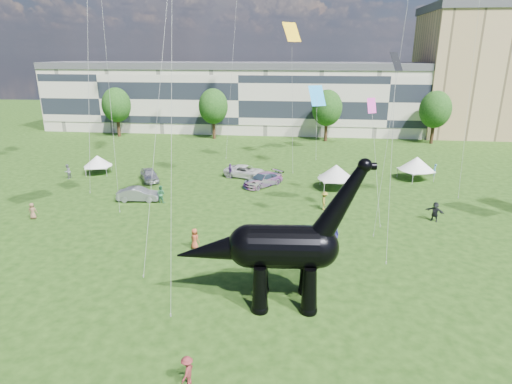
# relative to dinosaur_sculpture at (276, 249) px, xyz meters

# --- Properties ---
(ground) EXTENTS (220.00, 220.00, 0.00)m
(ground) POSITION_rel_dinosaur_sculpture_xyz_m (-2.90, -1.13, -3.69)
(ground) COLOR #16330C
(ground) RESTS_ON ground
(terrace_row) EXTENTS (78.00, 11.00, 12.00)m
(terrace_row) POSITION_rel_dinosaur_sculpture_xyz_m (-10.90, 60.87, 2.31)
(terrace_row) COLOR beige
(terrace_row) RESTS_ON ground
(apartment_block) EXTENTS (28.00, 18.00, 22.00)m
(apartment_block) POSITION_rel_dinosaur_sculpture_xyz_m (37.10, 63.87, 7.31)
(apartment_block) COLOR tan
(apartment_block) RESTS_ON ground
(tree_far_left) EXTENTS (5.20, 5.20, 9.44)m
(tree_far_left) POSITION_rel_dinosaur_sculpture_xyz_m (-32.90, 51.87, 2.60)
(tree_far_left) COLOR #382314
(tree_far_left) RESTS_ON ground
(tree_mid_left) EXTENTS (5.20, 5.20, 9.44)m
(tree_mid_left) POSITION_rel_dinosaur_sculpture_xyz_m (-14.90, 51.87, 2.60)
(tree_mid_left) COLOR #382314
(tree_mid_left) RESTS_ON ground
(tree_mid_right) EXTENTS (5.20, 5.20, 9.44)m
(tree_mid_right) POSITION_rel_dinosaur_sculpture_xyz_m (5.10, 51.87, 2.60)
(tree_mid_right) COLOR #382314
(tree_mid_right) RESTS_ON ground
(tree_far_right) EXTENTS (5.20, 5.20, 9.44)m
(tree_far_right) POSITION_rel_dinosaur_sculpture_xyz_m (23.10, 51.87, 2.60)
(tree_far_right) COLOR #382314
(tree_far_right) RESTS_ON ground
(dinosaur_sculpture) EXTENTS (11.97, 3.47, 9.77)m
(dinosaur_sculpture) POSITION_rel_dinosaur_sculpture_xyz_m (0.00, 0.00, 0.00)
(dinosaur_sculpture) COLOR black
(dinosaur_sculpture) RESTS_ON ground
(car_silver) EXTENTS (3.76, 4.76, 1.52)m
(car_silver) POSITION_rel_dinosaur_sculpture_xyz_m (-17.25, 24.80, -2.93)
(car_silver) COLOR silver
(car_silver) RESTS_ON ground
(car_grey) EXTENTS (4.56, 1.97, 1.46)m
(car_grey) POSITION_rel_dinosaur_sculpture_xyz_m (-15.80, 17.53, -2.96)
(car_grey) COLOR gray
(car_grey) RESTS_ON ground
(car_white) EXTENTS (5.85, 3.80, 1.50)m
(car_white) POSITION_rel_dinosaur_sculpture_xyz_m (-5.76, 27.66, -2.94)
(car_white) COLOR silver
(car_white) RESTS_ON ground
(car_dark) EXTENTS (5.12, 5.46, 1.55)m
(car_dark) POSITION_rel_dinosaur_sculpture_xyz_m (-3.25, 24.32, -2.92)
(car_dark) COLOR #595960
(car_dark) RESTS_ON ground
(gazebo_near) EXTENTS (4.61, 4.61, 2.88)m
(gazebo_near) POSITION_rel_dinosaur_sculpture_xyz_m (5.15, 24.14, -1.66)
(gazebo_near) COLOR silver
(gazebo_near) RESTS_ON ground
(gazebo_far) EXTENTS (5.46, 5.46, 2.89)m
(gazebo_far) POSITION_rel_dinosaur_sculpture_xyz_m (15.21, 29.09, -1.66)
(gazebo_far) COLOR white
(gazebo_far) RESTS_ON ground
(gazebo_left) EXTENTS (4.14, 4.14, 2.43)m
(gazebo_left) POSITION_rel_dinosaur_sculpture_xyz_m (-24.89, 27.09, -1.98)
(gazebo_left) COLOR white
(gazebo_left) RESTS_ON ground
(visitors) EXTENTS (46.40, 39.58, 1.88)m
(visitors) POSITION_rel_dinosaur_sculpture_xyz_m (-4.00, 15.04, -2.80)
(visitors) COLOR slate
(visitors) RESTS_ON ground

